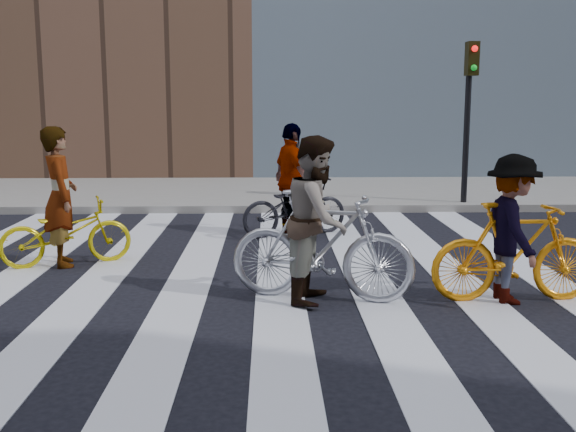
{
  "coord_description": "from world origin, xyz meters",
  "views": [
    {
      "loc": [
        0.44,
        -8.09,
        2.18
      ],
      "look_at": [
        0.67,
        0.3,
        0.75
      ],
      "focal_mm": 42.0,
      "sensor_mm": 36.0,
      "label": 1
    }
  ],
  "objects_px": {
    "bike_yellow_right": "(515,252)",
    "bike_dark_rear": "(295,207)",
    "rider_right": "(512,229)",
    "traffic_signal": "(469,96)",
    "bike_silver_mid": "(322,246)",
    "bike_yellow_left": "(66,233)",
    "rider_left": "(60,197)",
    "rider_rear": "(292,180)",
    "rider_mid": "(318,219)"
  },
  "relations": [
    {
      "from": "bike_dark_rear",
      "to": "rider_left",
      "type": "bearing_deg",
      "value": 98.67
    },
    {
      "from": "traffic_signal",
      "to": "bike_dark_rear",
      "type": "relative_size",
      "value": 1.82
    },
    {
      "from": "traffic_signal",
      "to": "bike_silver_mid",
      "type": "height_order",
      "value": "traffic_signal"
    },
    {
      "from": "bike_silver_mid",
      "to": "bike_dark_rear",
      "type": "distance_m",
      "value": 3.65
    },
    {
      "from": "rider_rear",
      "to": "bike_yellow_left",
      "type": "bearing_deg",
      "value": 99.49
    },
    {
      "from": "bike_yellow_left",
      "to": "rider_right",
      "type": "xyz_separation_m",
      "value": [
        5.36,
        -1.83,
        0.37
      ]
    },
    {
      "from": "traffic_signal",
      "to": "bike_yellow_right",
      "type": "xyz_separation_m",
      "value": [
        -1.28,
        -6.31,
        -1.73
      ]
    },
    {
      "from": "bike_yellow_right",
      "to": "rider_right",
      "type": "xyz_separation_m",
      "value": [
        -0.05,
        0.0,
        0.26
      ]
    },
    {
      "from": "bike_yellow_right",
      "to": "bike_dark_rear",
      "type": "height_order",
      "value": "bike_yellow_right"
    },
    {
      "from": "bike_silver_mid",
      "to": "rider_rear",
      "type": "relative_size",
      "value": 1.11
    },
    {
      "from": "bike_yellow_left",
      "to": "bike_yellow_right",
      "type": "distance_m",
      "value": 5.71
    },
    {
      "from": "bike_yellow_left",
      "to": "rider_mid",
      "type": "bearing_deg",
      "value": -139.27
    },
    {
      "from": "traffic_signal",
      "to": "rider_rear",
      "type": "relative_size",
      "value": 1.81
    },
    {
      "from": "traffic_signal",
      "to": "bike_dark_rear",
      "type": "distance_m",
      "value": 4.73
    },
    {
      "from": "rider_rear",
      "to": "rider_right",
      "type": "bearing_deg",
      "value": -171.43
    },
    {
      "from": "rider_left",
      "to": "rider_mid",
      "type": "relative_size",
      "value": 1.02
    },
    {
      "from": "bike_silver_mid",
      "to": "rider_left",
      "type": "distance_m",
      "value": 3.78
    },
    {
      "from": "rider_left",
      "to": "bike_yellow_left",
      "type": "bearing_deg",
      "value": -111.5
    },
    {
      "from": "bike_yellow_left",
      "to": "rider_mid",
      "type": "xyz_separation_m",
      "value": [
        3.25,
        -1.71,
        0.46
      ]
    },
    {
      "from": "bike_yellow_right",
      "to": "rider_left",
      "type": "height_order",
      "value": "rider_left"
    },
    {
      "from": "rider_right",
      "to": "rider_mid",
      "type": "bearing_deg",
      "value": 85.8
    },
    {
      "from": "bike_yellow_left",
      "to": "bike_yellow_right",
      "type": "bearing_deg",
      "value": -130.15
    },
    {
      "from": "bike_dark_rear",
      "to": "rider_left",
      "type": "distance_m",
      "value": 3.76
    },
    {
      "from": "rider_left",
      "to": "traffic_signal",
      "type": "bearing_deg",
      "value": -77.84
    },
    {
      "from": "bike_silver_mid",
      "to": "bike_dark_rear",
      "type": "relative_size",
      "value": 1.12
    },
    {
      "from": "bike_yellow_left",
      "to": "rider_left",
      "type": "height_order",
      "value": "rider_left"
    },
    {
      "from": "traffic_signal",
      "to": "bike_yellow_right",
      "type": "relative_size",
      "value": 1.8
    },
    {
      "from": "traffic_signal",
      "to": "bike_yellow_right",
      "type": "distance_m",
      "value": 6.67
    },
    {
      "from": "bike_yellow_right",
      "to": "rider_left",
      "type": "xyz_separation_m",
      "value": [
        -5.46,
        1.83,
        0.38
      ]
    },
    {
      "from": "traffic_signal",
      "to": "rider_mid",
      "type": "xyz_separation_m",
      "value": [
        -3.44,
        -6.2,
        -1.37
      ]
    },
    {
      "from": "bike_yellow_left",
      "to": "rider_rear",
      "type": "distance_m",
      "value": 3.67
    },
    {
      "from": "bike_silver_mid",
      "to": "rider_rear",
      "type": "distance_m",
      "value": 3.66
    },
    {
      "from": "traffic_signal",
      "to": "rider_mid",
      "type": "distance_m",
      "value": 7.22
    },
    {
      "from": "bike_silver_mid",
      "to": "rider_right",
      "type": "bearing_deg",
      "value": -78.08
    },
    {
      "from": "rider_left",
      "to": "bike_silver_mid",
      "type": "bearing_deg",
      "value": -138.56
    },
    {
      "from": "rider_left",
      "to": "rider_right",
      "type": "height_order",
      "value": "rider_left"
    },
    {
      "from": "rider_right",
      "to": "rider_left",
      "type": "bearing_deg",
      "value": 70.24
    },
    {
      "from": "bike_yellow_right",
      "to": "traffic_signal",
      "type": "bearing_deg",
      "value": -12.61
    },
    {
      "from": "bike_silver_mid",
      "to": "bike_yellow_left",
      "type": "bearing_deg",
      "value": 77.68
    },
    {
      "from": "rider_mid",
      "to": "rider_right",
      "type": "height_order",
      "value": "rider_mid"
    },
    {
      "from": "bike_dark_rear",
      "to": "rider_right",
      "type": "distance_m",
      "value": 4.38
    },
    {
      "from": "traffic_signal",
      "to": "rider_right",
      "type": "relative_size",
      "value": 2.04
    },
    {
      "from": "rider_left",
      "to": "bike_yellow_right",
      "type": "bearing_deg",
      "value": -129.99
    },
    {
      "from": "bike_silver_mid",
      "to": "rider_right",
      "type": "relative_size",
      "value": 1.26
    },
    {
      "from": "bike_dark_rear",
      "to": "rider_mid",
      "type": "height_order",
      "value": "rider_mid"
    },
    {
      "from": "rider_left",
      "to": "rider_rear",
      "type": "height_order",
      "value": "rider_left"
    },
    {
      "from": "traffic_signal",
      "to": "rider_rear",
      "type": "bearing_deg",
      "value": -144.64
    },
    {
      "from": "traffic_signal",
      "to": "bike_dark_rear",
      "type": "bearing_deg",
      "value": -144.26
    },
    {
      "from": "rider_right",
      "to": "rider_rear",
      "type": "relative_size",
      "value": 0.89
    },
    {
      "from": "rider_mid",
      "to": "rider_rear",
      "type": "bearing_deg",
      "value": 17.63
    }
  ]
}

